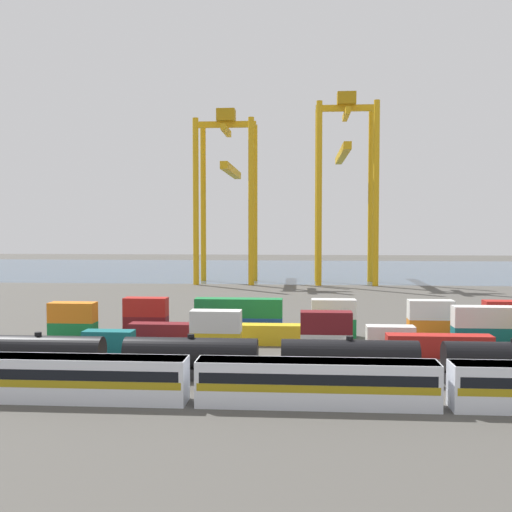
{
  "coord_description": "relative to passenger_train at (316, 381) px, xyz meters",
  "views": [
    {
      "loc": [
        -6.45,
        -71.02,
        15.29
      ],
      "look_at": [
        -14.35,
        36.28,
        9.95
      ],
      "focal_mm": 43.02,
      "sensor_mm": 36.0,
      "label": 1
    }
  ],
  "objects": [
    {
      "name": "gantry_crane_central",
      "position": [
        10.31,
        114.04,
        27.91
      ],
      "size": [
        15.92,
        39.72,
        49.87
      ],
      "color": "gold",
      "rests_on": "ground_plane"
    },
    {
      "name": "shipping_container_24",
      "position": [
        16.24,
        32.67,
        1.76
      ],
      "size": [
        6.04,
        2.44,
        2.6
      ],
      "primitive_type": "cube",
      "color": "silver",
      "rests_on": "shipping_container_23"
    },
    {
      "name": "shipping_container_20",
      "position": [
        -9.95,
        32.67,
        1.76
      ],
      "size": [
        12.1,
        2.44,
        2.6
      ],
      "primitive_type": "cube",
      "color": "#197538",
      "rests_on": "shipping_container_19"
    },
    {
      "name": "shipping_container_8",
      "position": [
        -31.29,
        26.65,
        -0.84
      ],
      "size": [
        6.04,
        2.44,
        2.6
      ],
      "primitive_type": "cube",
      "color": "#197538",
      "rests_on": "ground_plane"
    },
    {
      "name": "freight_tank_row",
      "position": [
        3.44,
        8.64,
        -0.03
      ],
      "size": [
        76.31,
        2.98,
        4.44
      ],
      "color": "#232326",
      "rests_on": "ground_plane"
    },
    {
      "name": "ground_plane",
      "position": [
        5.1,
        59.59,
        -2.14
      ],
      "size": [
        420.0,
        420.0,
        0.0
      ],
      "primitive_type": "plane",
      "color": "#4C4944"
    },
    {
      "name": "shipping_container_2",
      "position": [
        -11.45,
        20.63,
        1.76
      ],
      "size": [
        6.04,
        2.44,
        2.6
      ],
      "primitive_type": "cube",
      "color": "silver",
      "rests_on": "shipping_container_1"
    },
    {
      "name": "shipping_container_4",
      "position": [
        1.64,
        20.63,
        1.76
      ],
      "size": [
        6.04,
        2.44,
        2.6
      ],
      "primitive_type": "cube",
      "color": "maroon",
      "rests_on": "shipping_container_3"
    },
    {
      "name": "shipping_container_17",
      "position": [
        -23.04,
        32.67,
        -0.84
      ],
      "size": [
        6.04,
        2.44,
        2.6
      ],
      "primitive_type": "cube",
      "color": "maroon",
      "rests_on": "ground_plane"
    },
    {
      "name": "passenger_train",
      "position": [
        0.0,
        0.0,
        0.0
      ],
      "size": [
        63.02,
        3.14,
        3.9
      ],
      "color": "silver",
      "rests_on": "ground_plane"
    },
    {
      "name": "shipping_container_0",
      "position": [
        -24.53,
        20.63,
        -0.84
      ],
      "size": [
        6.04,
        2.44,
        2.6
      ],
      "primitive_type": "cube",
      "color": "#146066",
      "rests_on": "ground_plane"
    },
    {
      "name": "shipping_container_9",
      "position": [
        -31.29,
        26.65,
        1.76
      ],
      "size": [
        6.04,
        2.44,
        2.6
      ],
      "primitive_type": "cube",
      "color": "orange",
      "rests_on": "shipping_container_8"
    },
    {
      "name": "shipping_container_18",
      "position": [
        -23.04,
        32.67,
        1.76
      ],
      "size": [
        6.04,
        2.44,
        2.6
      ],
      "primitive_type": "cube",
      "color": "#AD211C",
      "rests_on": "shipping_container_17"
    },
    {
      "name": "shipping_container_10",
      "position": [
        -17.53,
        26.65,
        -0.84
      ],
      "size": [
        12.1,
        2.44,
        2.6
      ],
      "primitive_type": "cube",
      "color": "maroon",
      "rests_on": "ground_plane"
    },
    {
      "name": "shipping_container_14",
      "position": [
        23.76,
        26.65,
        1.76
      ],
      "size": [
        12.1,
        2.44,
        2.6
      ],
      "primitive_type": "cube",
      "color": "silver",
      "rests_on": "shipping_container_13"
    },
    {
      "name": "shipping_container_11",
      "position": [
        -3.76,
        26.65,
        -0.84
      ],
      "size": [
        12.1,
        2.44,
        2.6
      ],
      "primitive_type": "cube",
      "color": "gold",
      "rests_on": "ground_plane"
    },
    {
      "name": "shipping_container_5",
      "position": [
        14.72,
        20.63,
        -0.84
      ],
      "size": [
        12.1,
        2.44,
        2.6
      ],
      "primitive_type": "cube",
      "color": "#AD211C",
      "rests_on": "ground_plane"
    },
    {
      "name": "gantry_crane_west",
      "position": [
        -21.24,
        113.73,
        25.28
      ],
      "size": [
        15.9,
        36.97,
        46.0
      ],
      "color": "gold",
      "rests_on": "ground_plane"
    },
    {
      "name": "shipping_container_19",
      "position": [
        -9.95,
        32.67,
        -0.84
      ],
      "size": [
        12.1,
        2.44,
        2.6
      ],
      "primitive_type": "cube",
      "color": "#1C4299",
      "rests_on": "ground_plane"
    },
    {
      "name": "shipping_container_13",
      "position": [
        23.76,
        26.65,
        -0.84
      ],
      "size": [
        12.1,
        2.44,
        2.6
      ],
      "primitive_type": "cube",
      "color": "#146066",
      "rests_on": "ground_plane"
    },
    {
      "name": "shipping_container_1",
      "position": [
        -11.45,
        20.63,
        -0.84
      ],
      "size": [
        6.04,
        2.44,
        2.6
      ],
      "primitive_type": "cube",
      "color": "gold",
      "rests_on": "ground_plane"
    },
    {
      "name": "shipping_container_21",
      "position": [
        3.14,
        32.67,
        -0.84
      ],
      "size": [
        6.04,
        2.44,
        2.6
      ],
      "primitive_type": "cube",
      "color": "#197538",
      "rests_on": "ground_plane"
    },
    {
      "name": "shipping_container_12",
      "position": [
        10.0,
        26.65,
        -0.84
      ],
      "size": [
        6.04,
        2.44,
        2.6
      ],
      "primitive_type": "cube",
      "color": "silver",
      "rests_on": "ground_plane"
    },
    {
      "name": "harbour_water",
      "position": [
        5.1,
        161.96,
        -2.14
      ],
      "size": [
        400.0,
        110.0,
        0.01
      ],
      "primitive_type": "cube",
      "color": "#384C60",
      "rests_on": "ground_plane"
    },
    {
      "name": "shipping_container_3",
      "position": [
        1.64,
        20.63,
        -0.84
      ],
      "size": [
        6.04,
        2.44,
        2.6
      ],
      "primitive_type": "cube",
      "color": "silver",
      "rests_on": "ground_plane"
    },
    {
      "name": "shipping_container_23",
      "position": [
        16.24,
        32.67,
        -0.84
      ],
      "size": [
        6.04,
        2.44,
        2.6
      ],
      "primitive_type": "cube",
      "color": "orange",
      "rests_on": "ground_plane"
    },
    {
      "name": "shipping_container_22",
      "position": [
        3.14,
        32.67,
        1.76
      ],
      "size": [
        6.04,
        2.44,
        2.6
      ],
      "primitive_type": "cube",
      "color": "silver",
      "rests_on": "shipping_container_21"
    }
  ]
}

